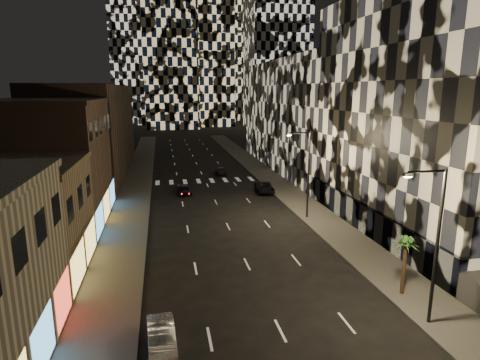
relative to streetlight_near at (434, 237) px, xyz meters
name	(u,v)px	position (x,y,z in m)	size (l,w,h in m)	color
sidewalk_left	(136,183)	(-18.35, 40.00, -5.28)	(4.00, 120.00, 0.15)	#47443F
sidewalk_right	(270,178)	(1.65, 40.00, -5.28)	(4.00, 120.00, 0.15)	#47443F
curb_left	(151,183)	(-16.25, 40.00, -5.28)	(0.20, 120.00, 0.15)	#4C4C47
curb_right	(257,178)	(-0.45, 40.00, -5.28)	(0.20, 120.00, 0.15)	#4C4C47
retail_tan	(7,225)	(-25.35, 11.00, -1.35)	(10.00, 10.00, 8.00)	#806A4D
retail_brown	(51,165)	(-25.35, 23.50, 0.65)	(10.00, 15.00, 12.00)	brown
retail_filler_left	(93,130)	(-25.35, 50.00, 1.65)	(10.00, 40.00, 14.00)	brown
midrise_right	(450,115)	(11.65, 14.50, 5.65)	(16.00, 25.00, 22.00)	#232326
midrise_base	(366,219)	(3.95, 14.50, -3.85)	(0.60, 25.00, 3.00)	#383838
midrise_filler_right	(317,116)	(11.65, 47.00, 3.65)	(16.00, 40.00, 18.00)	#232326
streetlight_near	(434,237)	(0.00, 0.00, 0.00)	(2.55, 0.25, 9.00)	black
streetlight_far	(306,169)	(0.00, 20.00, 0.00)	(2.55, 0.25, 9.00)	black
car_silver_parked	(162,338)	(-14.90, 0.60, -4.69)	(1.39, 4.00, 1.32)	#9A9BA0
car_dark_midlane	(185,190)	(-11.85, 32.43, -4.72)	(1.48, 3.69, 1.26)	black
car_dark_oncoming	(221,171)	(-5.27, 44.30, -4.77)	(1.64, 4.03, 1.17)	black
car_dark_rightlane	(265,187)	(-1.35, 31.67, -4.68)	(2.22, 4.82, 1.34)	black
palm_tree	(406,247)	(0.65, 3.31, -1.95)	(2.01, 1.98, 3.94)	#47331E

